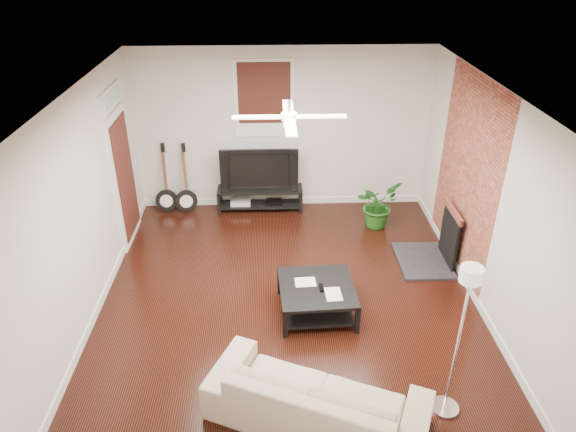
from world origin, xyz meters
name	(u,v)px	position (x,y,z in m)	size (l,w,h in m)	color
room	(289,214)	(0.00, 0.00, 1.40)	(5.01, 6.01, 2.81)	black
brick_accent	(466,176)	(2.49, 1.00, 1.40)	(0.02, 2.20, 2.80)	brown
fireplace	(437,235)	(2.20, 1.00, 0.46)	(0.80, 1.10, 0.92)	black
window_back	(264,99)	(-0.30, 2.97, 1.95)	(1.00, 0.06, 1.30)	black
door_left	(122,166)	(-2.46, 1.90, 1.25)	(0.08, 1.00, 2.50)	white
tv_stand	(260,199)	(-0.41, 2.78, 0.21)	(1.48, 0.40, 0.42)	black
tv	(259,168)	(-0.41, 2.80, 0.80)	(1.33, 0.17, 0.76)	black
coffee_table	(317,299)	(0.35, -0.11, 0.20)	(0.95, 0.95, 0.40)	black
sofa	(317,398)	(0.21, -1.85, 0.32)	(2.18, 0.85, 0.64)	tan
floor_lamp	(457,343)	(1.56, -1.75, 0.89)	(0.29, 0.29, 1.78)	white
potted_plant	(377,205)	(1.55, 2.14, 0.39)	(0.70, 0.61, 0.78)	#205E1A
guitar_left	(164,180)	(-2.05, 2.75, 0.62)	(0.38, 0.27, 1.24)	black
guitar_right	(184,180)	(-1.70, 2.72, 0.62)	(0.38, 0.27, 1.24)	black
ceiling_fan	(289,117)	(0.00, 0.00, 2.60)	(1.24, 1.24, 0.32)	white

